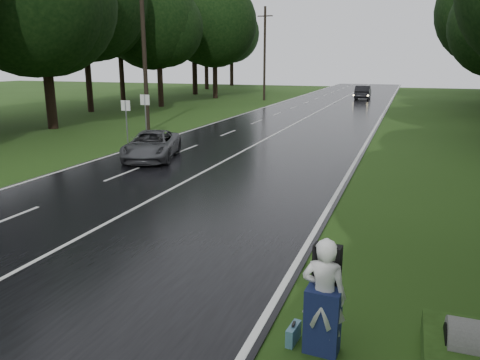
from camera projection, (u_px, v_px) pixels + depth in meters
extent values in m
plane|color=#264615|center=(38.00, 261.00, 10.96)|extent=(160.00, 160.00, 0.00)
cube|color=black|center=(273.00, 136.00, 29.15)|extent=(12.00, 140.00, 0.04)
cube|color=silver|center=(273.00, 135.00, 29.14)|extent=(0.12, 140.00, 0.01)
imported|color=#444549|center=(152.00, 145.00, 22.12)|extent=(3.51, 5.15, 1.31)
imported|color=black|center=(363.00, 92.00, 56.44)|extent=(1.89, 5.01, 1.63)
imported|color=silver|center=(324.00, 296.00, 7.34)|extent=(0.74, 0.51, 1.97)
cube|color=navy|center=(322.00, 321.00, 7.45)|extent=(0.57, 0.40, 1.10)
cube|color=black|center=(327.00, 264.00, 7.50)|extent=(0.46, 0.26, 0.63)
cube|color=teal|center=(293.00, 334.00, 7.78)|extent=(0.18, 0.45, 0.31)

